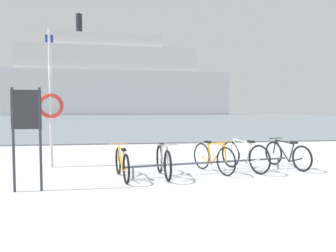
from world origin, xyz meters
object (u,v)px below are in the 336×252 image
bicycle_1 (163,161)px  ferry_ship (113,82)px  bicycle_2 (213,158)px  bicycle_4 (287,155)px  bicycle_3 (244,156)px  bicycle_0 (122,164)px  rescue_post (51,102)px  info_sign (26,121)px

bicycle_1 → ferry_ship: size_ratio=0.03×
bicycle_2 → bicycle_4: (2.13, 0.30, -0.02)m
bicycle_1 → bicycle_3: (2.16, 0.47, 0.02)m
bicycle_0 → rescue_post: (-1.91, 1.68, 1.44)m
bicycle_0 → bicycle_4: bearing=9.1°
bicycle_2 → bicycle_0: bearing=-169.7°
bicycle_1 → bicycle_3: size_ratio=0.99×
bicycle_4 → rescue_post: rescue_post is taller
bicycle_0 → ferry_ship: size_ratio=0.03×
rescue_post → ferry_ship: size_ratio=0.07×
bicycle_0 → ferry_ship: ferry_ship is taller
bicycle_3 → ferry_ship: bearing=94.5°
bicycle_2 → rescue_post: bearing=163.1°
bicycle_1 → info_sign: info_sign is taller
bicycle_1 → bicycle_3: bearing=12.3°
bicycle_0 → bicycle_4: size_ratio=1.03×
bicycle_3 → rescue_post: (-5.03, 1.16, 1.41)m
ferry_ship → bicycle_2: bearing=-86.2°
bicycle_3 → rescue_post: size_ratio=0.45×
info_sign → bicycle_4: bearing=14.4°
bicycle_3 → bicycle_4: bearing=8.3°
bicycle_1 → ferry_ship: ferry_ship is taller
bicycle_2 → ferry_ship: 70.95m
bicycle_4 → rescue_post: (-6.31, 0.97, 1.43)m
rescue_post → ferry_ship: (-0.48, 69.14, 6.05)m
bicycle_2 → bicycle_3: bicycle_3 is taller
bicycle_0 → bicycle_3: (3.12, 0.52, 0.03)m
bicycle_3 → ferry_ship: (-5.51, 70.29, 7.46)m
info_sign → bicycle_2: bearing=17.7°
ferry_ship → rescue_post: bearing=-89.6°
bicycle_2 → info_sign: bearing=-162.3°
bicycle_3 → bicycle_2: bearing=-172.6°
bicycle_4 → rescue_post: 6.54m
bicycle_3 → bicycle_4: 1.29m
bicycle_4 → bicycle_3: bearing=-171.7°
bicycle_0 → bicycle_4: bicycle_4 is taller
bicycle_4 → ferry_ship: (-6.79, 70.11, 7.48)m
bicycle_3 → rescue_post: 5.35m
bicycle_4 → ferry_ship: ferry_ship is taller
bicycle_1 → bicycle_2: bicycle_2 is taller
bicycle_3 → bicycle_4: size_ratio=1.01×
info_sign → ferry_ship: ferry_ship is taller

